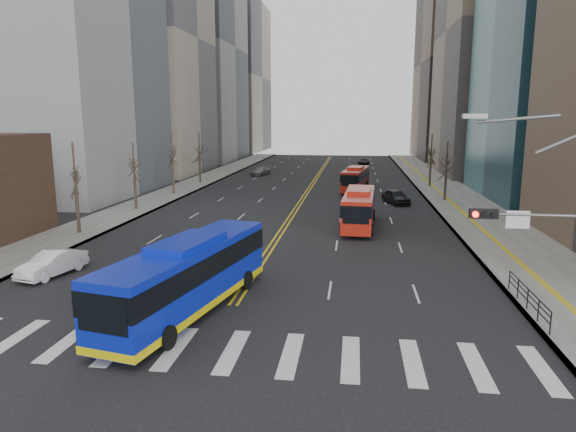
# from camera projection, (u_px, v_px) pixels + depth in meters

# --- Properties ---
(ground) EXTENTS (220.00, 220.00, 0.00)m
(ground) POSITION_uv_depth(u_px,v_px,m) (204.00, 350.00, 20.77)
(ground) COLOR black
(sidewalk_right) EXTENTS (7.00, 130.00, 0.15)m
(sidewalk_right) POSITION_uv_depth(u_px,v_px,m) (450.00, 194.00, 62.36)
(sidewalk_right) COLOR gray
(sidewalk_right) RESTS_ON ground
(sidewalk_left) EXTENTS (5.00, 130.00, 0.15)m
(sidewalk_left) POSITION_uv_depth(u_px,v_px,m) (181.00, 189.00, 66.67)
(sidewalk_left) COLOR gray
(sidewalk_left) RESTS_ON ground
(crosswalk) EXTENTS (26.70, 4.00, 0.01)m
(crosswalk) POSITION_uv_depth(u_px,v_px,m) (204.00, 349.00, 20.77)
(crosswalk) COLOR silver
(crosswalk) RESTS_ON ground
(centerline) EXTENTS (0.55, 100.00, 0.01)m
(centerline) POSITION_uv_depth(u_px,v_px,m) (313.00, 182.00, 74.33)
(centerline) COLOR gold
(centerline) RESTS_ON ground
(office_towers) EXTENTS (83.00, 134.00, 58.00)m
(office_towers) POSITION_uv_depth(u_px,v_px,m) (322.00, 25.00, 82.95)
(office_towers) COLOR gray
(office_towers) RESTS_ON ground
(signal_mast) EXTENTS (5.37, 0.37, 9.39)m
(signal_mast) POSITION_uv_depth(u_px,v_px,m) (556.00, 232.00, 20.06)
(signal_mast) COLOR slate
(signal_mast) RESTS_ON ground
(pedestrian_railing) EXTENTS (0.06, 6.06, 1.02)m
(pedestrian_railing) POSITION_uv_depth(u_px,v_px,m) (528.00, 296.00, 24.65)
(pedestrian_railing) COLOR black
(pedestrian_railing) RESTS_ON sidewalk_right
(street_trees) EXTENTS (35.20, 47.20, 7.60)m
(street_trees) POSITION_uv_depth(u_px,v_px,m) (231.00, 159.00, 54.41)
(street_trees) COLOR #2E251C
(street_trees) RESTS_ON ground
(blue_bus) EXTENTS (5.13, 12.68, 3.60)m
(blue_bus) POSITION_uv_depth(u_px,v_px,m) (188.00, 274.00, 24.55)
(blue_bus) COLOR #0C1EB4
(blue_bus) RESTS_ON ground
(red_bus_near) EXTENTS (3.03, 10.45, 3.30)m
(red_bus_near) POSITION_uv_depth(u_px,v_px,m) (359.00, 206.00, 43.67)
(red_bus_near) COLOR #AD1F12
(red_bus_near) RESTS_ON ground
(red_bus_far) EXTENTS (3.71, 10.07, 3.16)m
(red_bus_far) POSITION_uv_depth(u_px,v_px,m) (356.00, 177.00, 65.20)
(red_bus_far) COLOR #AD1F12
(red_bus_far) RESTS_ON ground
(car_white) EXTENTS (2.53, 4.69, 1.47)m
(car_white) POSITION_uv_depth(u_px,v_px,m) (52.00, 263.00, 30.43)
(car_white) COLOR white
(car_white) RESTS_ON ground
(car_dark_mid) EXTENTS (3.29, 4.92, 1.56)m
(car_dark_mid) POSITION_uv_depth(u_px,v_px,m) (396.00, 197.00, 55.79)
(car_dark_mid) COLOR black
(car_dark_mid) RESTS_ON ground
(car_silver) EXTENTS (3.12, 4.97, 1.34)m
(car_silver) POSITION_uv_depth(u_px,v_px,m) (261.00, 171.00, 83.55)
(car_silver) COLOR gray
(car_silver) RESTS_ON ground
(car_dark_far) EXTENTS (2.37, 4.48, 1.20)m
(car_dark_far) POSITION_uv_depth(u_px,v_px,m) (363.00, 161.00, 102.66)
(car_dark_far) COLOR black
(car_dark_far) RESTS_ON ground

